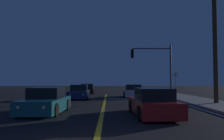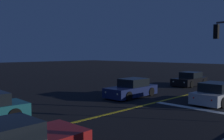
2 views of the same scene
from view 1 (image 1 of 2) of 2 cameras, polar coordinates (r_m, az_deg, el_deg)
lane_line_center at (r=14.66m, az=-2.15°, el=-9.27°), size 0.20×31.23×0.01m
lane_line_edge_right at (r=15.64m, az=19.91°, el=-8.70°), size 0.16×31.23×0.01m
stop_bar at (r=22.47m, az=6.13°, el=-6.98°), size 6.06×0.50×0.01m
car_far_approaching_silver at (r=24.90m, az=5.08°, el=-5.25°), size 1.96×4.20×1.34m
car_parked_curb_navy at (r=22.84m, az=-7.98°, el=-5.46°), size 1.96×4.35×1.34m
car_following_oncoming_black at (r=31.77m, az=-6.04°, el=-4.70°), size 1.94×4.24×1.34m
car_distant_tail_teal at (r=12.99m, az=-15.80°, el=-7.46°), size 2.06×4.26×1.34m
car_side_waiting_red at (r=11.71m, az=9.82°, el=-8.04°), size 2.02×4.78×1.34m
traffic_signal_near_right at (r=25.12m, az=10.58°, el=1.95°), size 4.28×0.28×5.52m
utility_pole_right at (r=18.60m, az=23.68°, el=8.64°), size 1.53×0.32×10.24m
street_sign_corner at (r=22.61m, az=15.18°, el=-2.59°), size 0.56×0.13×2.53m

